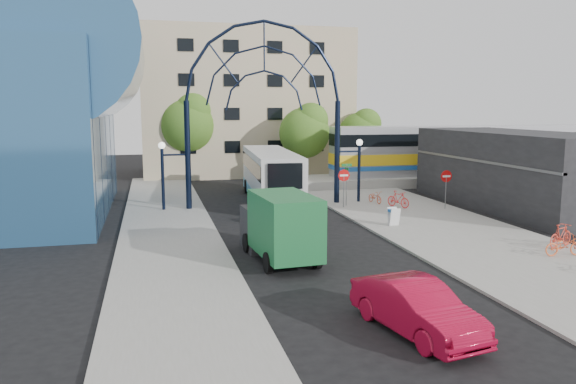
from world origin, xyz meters
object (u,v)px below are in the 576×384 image
object	(u,v)px
gateway_arch	(264,76)
bike_near_a	(375,197)
tree_north_b	(188,122)
tree_north_a	(306,130)
sandwich_board	(394,214)
red_sedan	(416,307)
black_suv	(290,218)
green_truck	(279,226)
bike_far_b	(561,235)
do_not_enter_sign	(446,180)
bike_near_b	(398,199)
city_bus	(271,175)
tree_north_c	(361,132)
stop_sign	(344,179)
bike_far_c	(564,245)
street_name_sign	(347,176)
train_car	(470,150)

from	to	relation	value
gateway_arch	bike_near_a	size ratio (longest dim) A/B	8.74
tree_north_b	tree_north_a	bearing A→B (deg)	-21.80
gateway_arch	sandwich_board	xyz separation A→B (m)	(5.60, -8.02, -7.81)
sandwich_board	tree_north_a	bearing A→B (deg)	88.50
red_sedan	black_suv	bearing A→B (deg)	78.78
green_truck	bike_far_b	distance (m)	13.21
tree_north_b	do_not_enter_sign	bearing A→B (deg)	-53.26
sandwich_board	tree_north_a	xyz separation A→B (m)	(0.52, 19.95, 3.86)
green_truck	bike_near_b	world-z (taller)	green_truck
tree_north_a	bike_near_a	xyz separation A→B (m)	(1.35, -12.78, -4.08)
city_bus	bike_far_b	world-z (taller)	city_bus
tree_north_a	tree_north_c	world-z (taller)	tree_north_a
bike_far_b	green_truck	bearing A→B (deg)	61.44
tree_north_c	black_suv	distance (m)	24.24
bike_near_a	stop_sign	bearing A→B (deg)	-166.73
do_not_enter_sign	city_bus	bearing A→B (deg)	147.79
bike_near_b	bike_far_b	distance (m)	11.92
bike_far_b	bike_far_c	distance (m)	1.66
bike_far_b	bike_near_a	bearing A→B (deg)	-7.26
tree_north_c	city_bus	distance (m)	16.30
tree_north_b	green_truck	world-z (taller)	tree_north_b
tree_north_a	tree_north_b	bearing A→B (deg)	158.20
bike_near_b	bike_far_b	xyz separation A→B (m)	(2.83, -11.58, 0.02)
sandwich_board	tree_north_c	bearing A→B (deg)	73.45
stop_sign	city_bus	distance (m)	5.85
sandwich_board	street_name_sign	bearing A→B (deg)	93.46
stop_sign	tree_north_c	bearing A→B (deg)	65.31
green_truck	red_sedan	size ratio (longest dim) A/B	1.27
bike_far_c	sandwich_board	bearing A→B (deg)	35.19
do_not_enter_sign	black_suv	xyz separation A→B (m)	(-10.97, -2.76, -1.40)
tree_north_b	bike_far_b	distance (m)	34.12
red_sedan	gateway_arch	bearing A→B (deg)	78.79
tree_north_c	green_truck	world-z (taller)	tree_north_c
green_truck	tree_north_b	bearing A→B (deg)	89.37
sandwich_board	green_truck	distance (m)	9.08
do_not_enter_sign	stop_sign	bearing A→B (deg)	162.12
gateway_arch	bike_far_c	world-z (taller)	gateway_arch
gateway_arch	do_not_enter_sign	xyz separation A→B (m)	(11.00, -4.00, -6.58)
street_name_sign	bike_far_c	xyz separation A→B (m)	(4.97, -14.35, -1.54)
sandwich_board	bike_far_c	bearing A→B (deg)	-59.40
stop_sign	black_suv	distance (m)	6.88
tree_north_b	red_sedan	distance (m)	38.16
do_not_enter_sign	tree_north_b	bearing A→B (deg)	126.74
bike_near_a	bike_far_c	size ratio (longest dim) A/B	0.87
gateway_arch	green_truck	world-z (taller)	gateway_arch
tree_north_b	bike_near_b	distance (m)	22.80
sandwich_board	bike_far_b	xyz separation A→B (m)	(5.51, -6.36, -0.07)
train_car	tree_north_b	size ratio (longest dim) A/B	3.14
stop_sign	sandwich_board	distance (m)	6.20
train_car	black_suv	size ratio (longest dim) A/B	6.08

